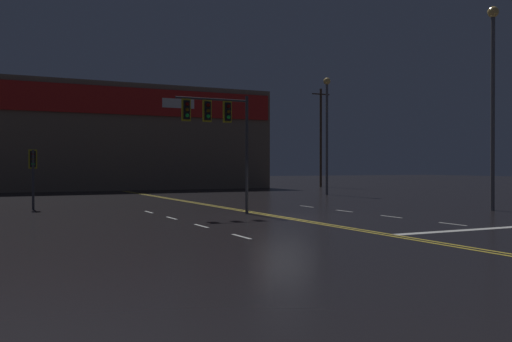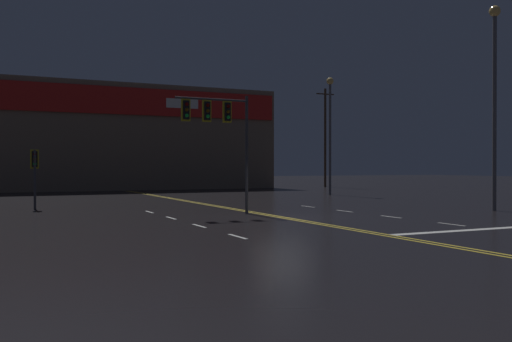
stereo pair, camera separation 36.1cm
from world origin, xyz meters
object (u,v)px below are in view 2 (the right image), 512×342
Objects in this scene: traffic_signal_median at (217,121)px; streetlight_near_left at (495,81)px; streetlight_near_right at (330,120)px; traffic_signal_corner_northwest at (35,166)px.

streetlight_near_left reaches higher than traffic_signal_median.
streetlight_near_right is (15.03, 13.94, 1.62)m from traffic_signal_median.
streetlight_near_left is 17.61m from streetlight_near_right.
streetlight_near_left is (13.49, -3.59, 2.17)m from traffic_signal_median.
streetlight_near_left is at bearing -27.76° from traffic_signal_corner_northwest.
streetlight_near_left reaches higher than traffic_signal_corner_northwest.
traffic_signal_corner_northwest is at bearing -163.49° from streetlight_near_right.
traffic_signal_median is 0.60× the size of streetlight_near_right.
streetlight_near_right reaches higher than traffic_signal_median.
traffic_signal_median is 0.54× the size of streetlight_near_left.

